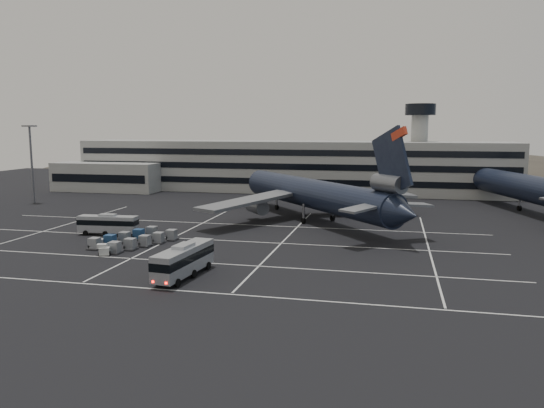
{
  "coord_description": "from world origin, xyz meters",
  "views": [
    {
      "loc": [
        28.58,
        -74.35,
        17.68
      ],
      "look_at": [
        8.82,
        11.43,
        5.0
      ],
      "focal_mm": 35.0,
      "sensor_mm": 36.0,
      "label": 1
    }
  ],
  "objects_px": {
    "trijet_main": "(314,194)",
    "uld_cluster": "(135,239)",
    "bus_far": "(108,223)",
    "bus_near": "(184,259)",
    "tug_a": "(97,243)"
  },
  "relations": [
    {
      "from": "trijet_main",
      "to": "uld_cluster",
      "type": "bearing_deg",
      "value": -171.02
    },
    {
      "from": "trijet_main",
      "to": "bus_far",
      "type": "relative_size",
      "value": 4.74
    },
    {
      "from": "trijet_main",
      "to": "bus_far",
      "type": "bearing_deg",
      "value": 174.13
    },
    {
      "from": "trijet_main",
      "to": "bus_near",
      "type": "height_order",
      "value": "trijet_main"
    },
    {
      "from": "trijet_main",
      "to": "bus_near",
      "type": "xyz_separation_m",
      "value": [
        -9.49,
        -41.48,
        -3.06
      ]
    },
    {
      "from": "bus_near",
      "to": "tug_a",
      "type": "relative_size",
      "value": 4.55
    },
    {
      "from": "trijet_main",
      "to": "bus_far",
      "type": "xyz_separation_m",
      "value": [
        -31.5,
        -20.71,
        -3.33
      ]
    },
    {
      "from": "bus_far",
      "to": "tug_a",
      "type": "height_order",
      "value": "bus_far"
    },
    {
      "from": "trijet_main",
      "to": "uld_cluster",
      "type": "distance_m",
      "value": 35.82
    },
    {
      "from": "bus_near",
      "to": "bus_far",
      "type": "distance_m",
      "value": 30.26
    },
    {
      "from": "bus_far",
      "to": "tug_a",
      "type": "xyz_separation_m",
      "value": [
        3.16,
        -8.75,
        -1.22
      ]
    },
    {
      "from": "tug_a",
      "to": "trijet_main",
      "type": "bearing_deg",
      "value": 49.21
    },
    {
      "from": "bus_far",
      "to": "uld_cluster",
      "type": "height_order",
      "value": "bus_far"
    },
    {
      "from": "bus_far",
      "to": "bus_near",
      "type": "bearing_deg",
      "value": -137.8
    },
    {
      "from": "bus_far",
      "to": "uld_cluster",
      "type": "relative_size",
      "value": 0.7
    }
  ]
}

